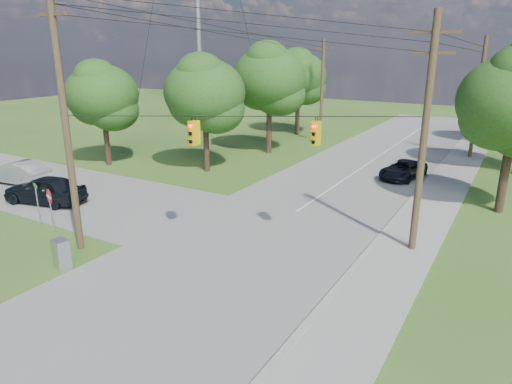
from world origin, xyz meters
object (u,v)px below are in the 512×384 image
Objects in this scene: car_cross_silver at (18,172)px; car_main_north at (403,170)px; pole_sw at (64,115)px; car_cross_dark at (45,189)px; pole_north_w at (322,90)px; pole_north_e at (478,98)px; do_not_enter_sign at (50,201)px; control_cabinet at (61,254)px; pole_ne at (424,134)px.

car_main_north is (22.61, 14.95, -0.16)m from car_cross_silver.
pole_sw is 9.51m from car_cross_dark.
car_cross_silver is at bearing -136.28° from car_main_north.
pole_north_w reaches higher than car_cross_silver.
car_main_north is (-3.40, -9.57, -4.46)m from pole_north_e.
do_not_enter_sign is at bearing 45.72° from car_cross_dark.
pole_north_w is at bearing 90.77° from pole_sw.
car_cross_silver is 3.65× the size of control_cabinet.
pole_north_w is at bearing 147.88° from car_main_north.
car_cross_dark is 24.00m from car_main_north.
car_main_north is at bearing 76.49° from do_not_enter_sign.
do_not_enter_sign is at bearing -119.29° from pole_north_e.
pole_north_e is (-0.00, 22.00, -0.34)m from pole_ne.
car_main_north is 23.62m from control_cabinet.
pole_ne reaches higher than car_cross_dark.
car_cross_dark is at bearing 162.75° from control_cabinet.
pole_north_e is 36.01m from car_cross_silver.
car_cross_dark is at bearing -168.30° from pole_ne.
pole_ne reaches higher than pole_north_w.
pole_sw is at bearing -150.62° from pole_ne.
do_not_enter_sign is at bearing 162.81° from control_cabinet.
car_cross_dark is (-20.63, -26.27, -4.24)m from pole_north_e.
control_cabinet is (-9.00, -21.84, -0.01)m from car_main_north.
pole_sw reaches higher than pole_north_w.
pole_north_e reaches higher than control_cabinet.
car_main_north is 1.99× the size of do_not_enter_sign.
pole_north_w reaches higher than car_cross_dark.
car_main_north is at bearing 105.30° from pole_ne.
car_cross_silver is at bearing -136.68° from pole_north_e.
car_cross_silver is 27.11m from car_main_north.
pole_sw is 9.12× the size of control_cabinet.
car_cross_dark is 3.83× the size of control_cabinet.
do_not_enter_sign reaches higher than car_main_north.
pole_north_w is 27.69m from car_cross_silver.
car_main_north is 3.48× the size of control_cabinet.
pole_north_e and pole_north_w have the same top height.
pole_north_e is 13.90m from pole_north_w.
car_cross_dark is at bearing 155.00° from pole_sw.
pole_north_e is 2.18× the size of car_main_north.
car_main_north is at bearing -109.55° from pole_north_e.
pole_sw is at bearing 52.75° from car_cross_dark.
pole_north_e is at bearing 80.69° from car_main_north.
pole_sw is 1.14× the size of pole_ne.
pole_north_w is 29.30m from do_not_enter_sign.
pole_north_e is (13.50, 29.60, -1.10)m from pole_sw.
car_cross_silver is (-12.51, 5.07, -5.40)m from pole_sw.
do_not_enter_sign reaches higher than car_cross_dark.
control_cabinet is at bearing 45.77° from car_cross_dark.
car_cross_silver is at bearing -116.27° from pole_north_w.
do_not_enter_sign is (-16.27, -29.00, -3.45)m from pole_north_e.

